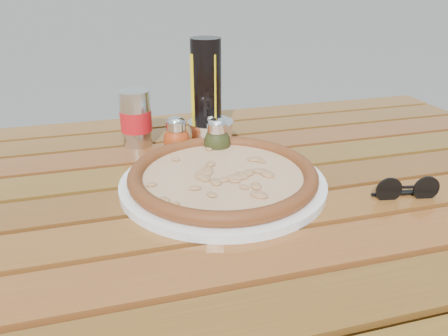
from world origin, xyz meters
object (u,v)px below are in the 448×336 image
object	(u,v)px
soda_can	(136,119)
olive_oil_cruet	(206,95)
plate	(223,183)
parmesan_tin	(211,134)
dark_bottle	(206,90)
pizza	(223,175)
sunglasses	(407,190)
pepper_shaker	(177,137)
table	(227,225)
oregano_shaker	(217,139)

from	to	relation	value
soda_can	olive_oil_cruet	bearing A→B (deg)	2.58
plate	parmesan_tin	size ratio (longest dim) A/B	2.97
dark_bottle	plate	bearing A→B (deg)	-97.04
pizza	parmesan_tin	bearing A→B (deg)	82.59
pizza	olive_oil_cruet	distance (m)	0.26
plate	soda_can	world-z (taller)	soda_can
pizza	sunglasses	size ratio (longest dim) A/B	4.02
pepper_shaker	sunglasses	distance (m)	0.44
olive_oil_cruet	sunglasses	distance (m)	0.46
table	soda_can	world-z (taller)	soda_can
pizza	sunglasses	xyz separation A→B (m)	(0.28, -0.12, -0.01)
oregano_shaker	parmesan_tin	distance (m)	0.05
dark_bottle	parmesan_tin	world-z (taller)	dark_bottle
table	parmesan_tin	world-z (taller)	parmesan_tin
parmesan_tin	oregano_shaker	bearing A→B (deg)	-89.45
plate	oregano_shaker	distance (m)	0.14
oregano_shaker	sunglasses	world-z (taller)	oregano_shaker
dark_bottle	sunglasses	size ratio (longest dim) A/B	1.98
olive_oil_cruet	soda_can	bearing A→B (deg)	-177.42
table	dark_bottle	xyz separation A→B (m)	(0.03, 0.26, 0.19)
plate	soda_can	distance (m)	0.28
table	soda_can	distance (m)	0.32
olive_oil_cruet	sunglasses	world-z (taller)	olive_oil_cruet
parmesan_tin	olive_oil_cruet	bearing A→B (deg)	84.48
plate	parmesan_tin	distance (m)	0.19
pepper_shaker	pizza	bearing A→B (deg)	-72.77
pizza	sunglasses	bearing A→B (deg)	-23.59
oregano_shaker	parmesan_tin	size ratio (longest dim) A/B	0.68
plate	oregano_shaker	world-z (taller)	oregano_shaker
olive_oil_cruet	pepper_shaker	bearing A→B (deg)	-134.50
plate	parmesan_tin	bearing A→B (deg)	82.59
oregano_shaker	dark_bottle	distance (m)	0.13
table	sunglasses	size ratio (longest dim) A/B	12.58
oregano_shaker	olive_oil_cruet	world-z (taller)	olive_oil_cruet
table	sunglasses	bearing A→B (deg)	-22.45
oregano_shaker	pepper_shaker	bearing A→B (deg)	156.35
plate	olive_oil_cruet	bearing A→B (deg)	83.09
plate	dark_bottle	distance (m)	0.27
pizza	oregano_shaker	bearing A→B (deg)	79.63
sunglasses	olive_oil_cruet	bearing A→B (deg)	134.59
soda_can	sunglasses	world-z (taller)	soda_can
sunglasses	plate	bearing A→B (deg)	167.14
olive_oil_cruet	pizza	bearing A→B (deg)	-96.91
soda_can	oregano_shaker	bearing A→B (deg)	-36.43
plate	pepper_shaker	distance (m)	0.18
oregano_shaker	dark_bottle	world-z (taller)	dark_bottle
oregano_shaker	dark_bottle	bearing A→B (deg)	86.95
dark_bottle	olive_oil_cruet	xyz separation A→B (m)	(-0.00, 0.00, -0.01)
oregano_shaker	soda_can	xyz separation A→B (m)	(-0.15, 0.11, 0.02)
pizza	olive_oil_cruet	bearing A→B (deg)	83.09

